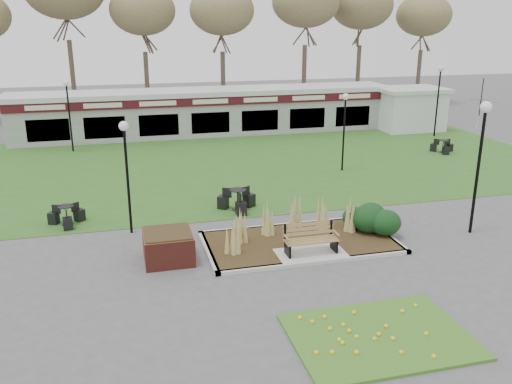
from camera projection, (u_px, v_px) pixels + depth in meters
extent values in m
plane|color=#515154|center=(312.00, 258.00, 17.08)|extent=(100.00, 100.00, 0.00)
cube|color=#305F1E|center=(233.00, 164.00, 28.14)|extent=(34.00, 16.00, 0.02)
cube|color=#2F641C|center=(379.00, 336.00, 12.83)|extent=(4.20, 3.00, 0.08)
cube|color=#312213|center=(300.00, 242.00, 18.17)|extent=(6.22, 3.22, 0.12)
cube|color=#B7B7B2|center=(317.00, 262.00, 16.68)|extent=(6.40, 0.18, 0.12)
cube|color=#B7B7B2|center=(286.00, 225.00, 19.65)|extent=(6.40, 0.18, 0.12)
cube|color=#B7B7B2|center=(209.00, 252.00, 17.43)|extent=(0.18, 3.40, 0.12)
cube|color=#B7B7B2|center=(384.00, 233.00, 18.91)|extent=(0.18, 3.40, 0.12)
cube|color=#B7B7B2|center=(311.00, 255.00, 17.20)|extent=(2.20, 1.20, 0.13)
cone|color=#9E954F|center=(242.00, 226.00, 17.89)|extent=(0.36, 0.36, 1.15)
cone|color=#9E954F|center=(268.00, 219.00, 18.50)|extent=(0.36, 0.36, 1.15)
cone|color=#9E954F|center=(297.00, 214.00, 18.94)|extent=(0.36, 0.36, 1.15)
cone|color=#9E954F|center=(323.00, 214.00, 18.97)|extent=(0.36, 0.36, 1.15)
cone|color=#9E954F|center=(349.00, 216.00, 18.80)|extent=(0.36, 0.36, 1.15)
cone|color=#9E954F|center=(232.00, 236.00, 17.04)|extent=(0.36, 0.36, 1.15)
ellipsoid|color=black|center=(369.00, 219.00, 18.81)|extent=(1.21, 1.10, 0.99)
ellipsoid|color=black|center=(385.00, 223.00, 18.55)|extent=(1.10, 1.00, 0.90)
ellipsoid|color=black|center=(371.00, 215.00, 19.36)|extent=(1.06, 0.96, 0.86)
ellipsoid|color=black|center=(355.00, 217.00, 19.23)|extent=(0.92, 0.84, 0.76)
cube|color=olive|center=(311.00, 240.00, 17.05)|extent=(1.70, 0.57, 0.04)
cube|color=olive|center=(308.00, 228.00, 17.25)|extent=(1.70, 0.13, 0.44)
cube|color=black|center=(288.00, 249.00, 16.93)|extent=(0.06, 0.55, 0.42)
cube|color=black|center=(334.00, 244.00, 17.30)|extent=(0.06, 0.55, 0.42)
cube|color=black|center=(285.00, 232.00, 17.06)|extent=(0.06, 0.06, 0.50)
cube|color=black|center=(331.00, 227.00, 17.43)|extent=(0.06, 0.06, 0.50)
cube|color=olive|center=(287.00, 238.00, 16.78)|extent=(0.05, 0.50, 0.04)
cube|color=olive|center=(336.00, 233.00, 17.17)|extent=(0.05, 0.50, 0.04)
cube|color=maroon|center=(168.00, 247.00, 16.82)|extent=(1.50, 1.50, 0.90)
cube|color=#312213|center=(168.00, 233.00, 16.68)|extent=(1.40, 1.40, 0.06)
cube|color=gray|center=(207.00, 114.00, 35.12)|extent=(24.00, 3.00, 2.60)
cube|color=#460F16|center=(210.00, 101.00, 33.37)|extent=(24.00, 0.18, 0.55)
cube|color=silver|center=(206.00, 92.00, 34.68)|extent=(24.60, 3.40, 0.30)
cube|color=silver|center=(211.00, 101.00, 33.27)|extent=(22.00, 0.02, 0.28)
cube|color=black|center=(210.00, 123.00, 33.88)|extent=(22.00, 0.10, 1.30)
cube|color=white|center=(409.00, 110.00, 36.49)|extent=(4.00, 3.00, 2.60)
cube|color=silver|center=(411.00, 90.00, 36.06)|extent=(4.40, 3.40, 0.25)
cylinder|color=#47382B|center=(68.00, 84.00, 39.96)|extent=(0.36, 0.36, 5.17)
ellipsoid|color=brown|center=(59.00, 1.00, 38.18)|extent=(5.24, 5.24, 3.93)
cylinder|color=#47382B|center=(150.00, 82.00, 41.39)|extent=(0.36, 0.36, 5.17)
ellipsoid|color=brown|center=(145.00, 2.00, 39.61)|extent=(5.24, 5.24, 3.93)
cylinder|color=#47382B|center=(227.00, 80.00, 42.81)|extent=(0.36, 0.36, 5.17)
ellipsoid|color=brown|center=(226.00, 2.00, 41.04)|extent=(5.24, 5.24, 3.93)
cylinder|color=#47382B|center=(299.00, 78.00, 44.24)|extent=(0.36, 0.36, 5.17)
ellipsoid|color=brown|center=(301.00, 3.00, 42.46)|extent=(5.24, 5.24, 3.93)
cylinder|color=#47382B|center=(366.00, 76.00, 45.67)|extent=(0.36, 0.36, 5.17)
ellipsoid|color=brown|center=(371.00, 3.00, 43.89)|extent=(5.24, 5.24, 3.93)
cylinder|color=#47382B|center=(430.00, 74.00, 47.09)|extent=(0.36, 0.36, 5.17)
ellipsoid|color=brown|center=(436.00, 4.00, 45.32)|extent=(5.24, 5.24, 3.93)
cylinder|color=black|center=(128.00, 183.00, 18.58)|extent=(0.09, 0.09, 3.67)
sphere|color=white|center=(124.00, 126.00, 17.98)|extent=(0.33, 0.33, 0.33)
cylinder|color=black|center=(477.00, 174.00, 18.51)|extent=(0.11, 0.11, 4.27)
sphere|color=white|center=(486.00, 107.00, 17.81)|extent=(0.38, 0.38, 0.38)
cylinder|color=black|center=(344.00, 136.00, 26.40)|extent=(0.09, 0.09, 3.52)
sphere|color=white|center=(346.00, 97.00, 25.82)|extent=(0.32, 0.32, 0.32)
cylinder|color=black|center=(437.00, 104.00, 34.14)|extent=(0.10, 0.10, 4.10)
sphere|color=white|center=(441.00, 69.00, 33.46)|extent=(0.37, 0.37, 0.37)
cylinder|color=black|center=(70.00, 119.00, 30.24)|extent=(0.09, 0.09, 3.69)
sphere|color=white|center=(66.00, 83.00, 29.63)|extent=(0.33, 0.33, 0.33)
cylinder|color=black|center=(68.00, 224.00, 19.85)|extent=(0.42, 0.42, 0.03)
cylinder|color=black|center=(67.00, 215.00, 19.75)|extent=(0.05, 0.05, 0.68)
cylinder|color=black|center=(66.00, 206.00, 19.64)|extent=(0.57, 0.57, 0.02)
cube|color=black|center=(79.00, 215.00, 20.18)|extent=(0.45, 0.45, 0.44)
cube|color=black|center=(54.00, 218.00, 19.86)|extent=(0.42, 0.42, 0.44)
cube|color=black|center=(68.00, 224.00, 19.32)|extent=(0.36, 0.36, 0.44)
cylinder|color=black|center=(238.00, 209.00, 21.37)|extent=(0.49, 0.49, 0.03)
cylinder|color=black|center=(238.00, 200.00, 21.25)|extent=(0.06, 0.06, 0.80)
cylinder|color=black|center=(238.00, 190.00, 21.13)|extent=(0.67, 0.67, 0.03)
cube|color=black|center=(249.00, 200.00, 21.70)|extent=(0.51, 0.51, 0.51)
cube|color=black|center=(223.00, 202.00, 21.46)|extent=(0.52, 0.52, 0.51)
cube|color=black|center=(241.00, 209.00, 20.73)|extent=(0.38, 0.38, 0.51)
cylinder|color=black|center=(442.00, 152.00, 30.53)|extent=(0.41, 0.41, 0.03)
cylinder|color=black|center=(443.00, 146.00, 30.43)|extent=(0.05, 0.05, 0.67)
cylinder|color=black|center=(444.00, 140.00, 30.32)|extent=(0.56, 0.56, 0.02)
cube|color=black|center=(449.00, 148.00, 30.71)|extent=(0.39, 0.39, 0.43)
cube|color=black|center=(433.00, 147.00, 30.72)|extent=(0.45, 0.45, 0.43)
cube|color=black|center=(446.00, 151.00, 29.98)|extent=(0.39, 0.39, 0.43)
cylinder|color=black|center=(478.00, 126.00, 32.35)|extent=(0.06, 0.06, 2.20)
imported|color=#3059AA|center=(479.00, 115.00, 32.14)|extent=(2.96, 2.98, 2.04)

